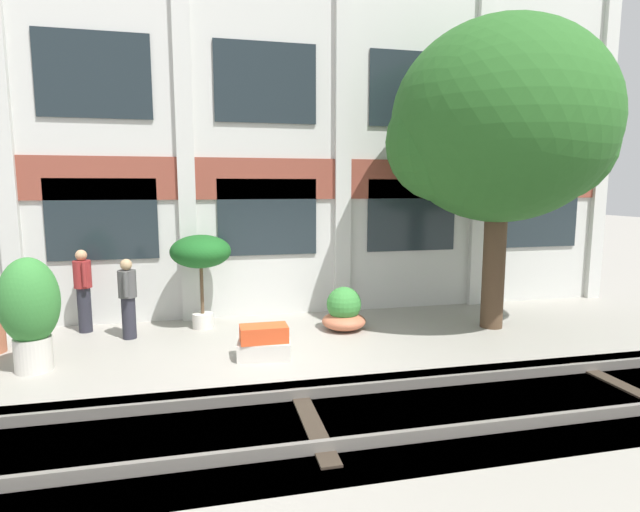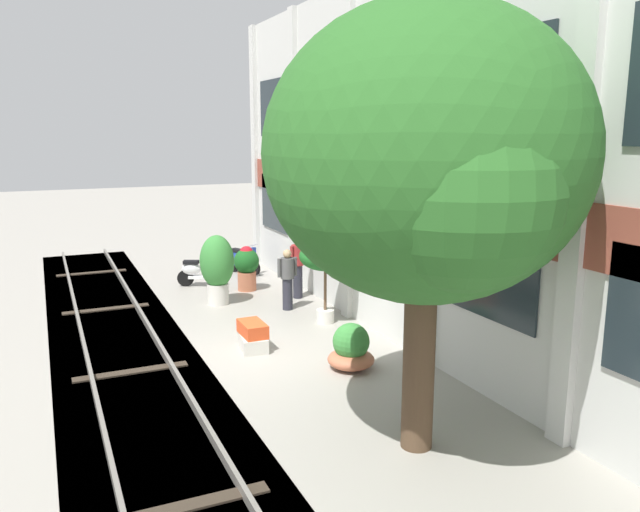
{
  "view_description": "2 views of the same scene",
  "coord_description": "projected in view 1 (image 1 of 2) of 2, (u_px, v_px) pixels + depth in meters",
  "views": [
    {
      "loc": [
        -1.34,
        -8.42,
        2.92
      ],
      "look_at": [
        0.82,
        1.05,
        1.57
      ],
      "focal_mm": 28.0,
      "sensor_mm": 36.0,
      "label": 1
    },
    {
      "loc": [
        11.44,
        -3.97,
        4.5
      ],
      "look_at": [
        -1.35,
        1.79,
        1.65
      ],
      "focal_mm": 35.0,
      "sensor_mm": 36.0,
      "label": 2
    }
  ],
  "objects": [
    {
      "name": "resident_by_doorway",
      "position": [
        128.0,
        296.0,
        9.59
      ],
      "size": [
        0.34,
        0.53,
        1.56
      ],
      "rotation": [
        0.0,
        0.0,
        -3.11
      ],
      "color": "#282833",
      "rests_on": "ground"
    },
    {
      "name": "ground_plane",
      "position": [
        288.0,
        353.0,
        8.83
      ],
      "size": [
        80.0,
        80.0,
        0.0
      ],
      "primitive_type": "plane",
      "color": "#9E998E"
    },
    {
      "name": "resident_watching_tracks",
      "position": [
        83.0,
        288.0,
        10.01
      ],
      "size": [
        0.34,
        0.5,
        1.68
      ],
      "rotation": [
        0.0,
        0.0,
        -2.74
      ],
      "color": "#282833",
      "rests_on": "ground"
    },
    {
      "name": "broadleaf_tree",
      "position": [
        500.0,
        128.0,
        9.93
      ],
      "size": [
        4.55,
        4.33,
        6.19
      ],
      "color": "#4C3826",
      "rests_on": "ground"
    },
    {
      "name": "potted_plant_wide_bowl",
      "position": [
        344.0,
        312.0,
        10.25
      ],
      "size": [
        0.9,
        0.9,
        0.89
      ],
      "color": "#B76647",
      "rests_on": "ground"
    },
    {
      "name": "apartment_facade",
      "position": [
        265.0,
        144.0,
        11.16
      ],
      "size": [
        17.63,
        0.64,
        7.78
      ],
      "color": "silver",
      "rests_on": "ground"
    },
    {
      "name": "rail_tracks",
      "position": [
        322.0,
        432.0,
        6.26
      ],
      "size": [
        25.27,
        2.8,
        0.43
      ],
      "color": "#4C473F",
      "rests_on": "ground"
    },
    {
      "name": "potted_plant_low_pan",
      "position": [
        201.0,
        255.0,
        10.2
      ],
      "size": [
        1.23,
        1.23,
        1.95
      ],
      "color": "beige",
      "rests_on": "ground"
    },
    {
      "name": "potted_plant_square_trough",
      "position": [
        264.0,
        343.0,
        8.53
      ],
      "size": [
        0.96,
        0.63,
        0.58
      ],
      "color": "beige",
      "rests_on": "ground"
    },
    {
      "name": "potted_plant_fluted_column",
      "position": [
        30.0,
        308.0,
        7.86
      ],
      "size": [
        0.89,
        0.89,
        1.83
      ],
      "color": "beige",
      "rests_on": "ground"
    }
  ]
}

